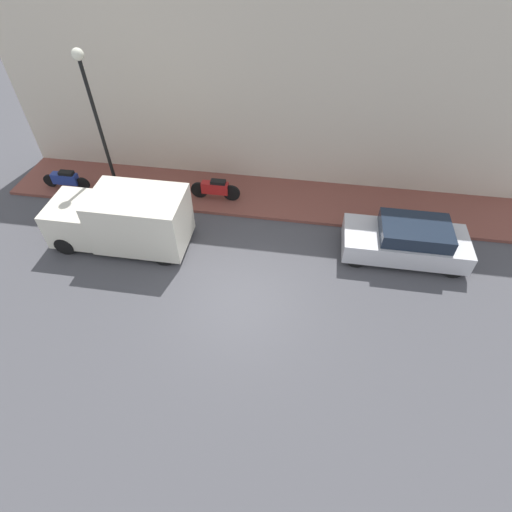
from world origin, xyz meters
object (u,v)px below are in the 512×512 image
Objects in this scene: motorcycle_blue at (66,179)px; parked_car at (407,241)px; motorcycle_red at (215,189)px; delivery_van at (121,219)px; streetlamp at (93,106)px.

parked_car is at bearing -97.80° from motorcycle_blue.
motorcycle_red is at bearing 73.96° from parked_car.
motorcycle_red is (2.74, -2.52, -0.45)m from delivery_van.
parked_car reaches higher than motorcycle_red.
delivery_van is 2.40× the size of motorcycle_blue.
motorcycle_blue is at bearing 53.70° from delivery_van.
parked_car is 2.08× the size of motorcycle_blue.
delivery_van is 2.39× the size of motorcycle_red.
streetlamp reaches higher than motorcycle_red.
streetlamp reaches higher than delivery_van.
motorcycle_blue is (2.53, 3.44, -0.49)m from delivery_van.
streetlamp is at bearing 81.71° from parked_car.
parked_car is at bearing -106.04° from motorcycle_red.
motorcycle_red is (1.96, 6.81, -0.08)m from parked_car.
streetlamp reaches higher than motorcycle_blue.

